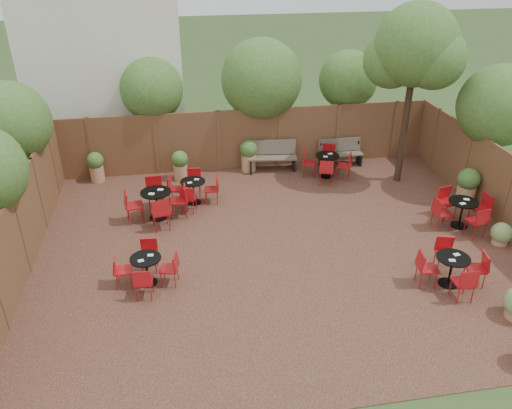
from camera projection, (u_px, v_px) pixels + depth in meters
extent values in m
plane|color=#354F23|center=(281.00, 247.00, 12.75)|extent=(80.00, 80.00, 0.00)
cube|color=#391E17|center=(281.00, 247.00, 12.75)|extent=(12.00, 10.00, 0.02)
cube|color=brown|center=(249.00, 139.00, 16.62)|extent=(12.00, 0.08, 2.00)
cube|color=brown|center=(20.00, 234.00, 11.39)|extent=(0.08, 10.00, 2.00)
cube|color=brown|center=(508.00, 193.00, 13.17)|extent=(0.08, 10.00, 2.00)
cube|color=silver|center=(103.00, 32.00, 17.13)|extent=(5.00, 4.00, 8.00)
sphere|color=#37611F|center=(9.00, 122.00, 13.12)|extent=(2.13, 2.13, 2.13)
sphere|color=#37611F|center=(152.00, 89.00, 16.02)|extent=(1.98, 1.98, 1.98)
sphere|color=#37611F|center=(261.00, 79.00, 16.37)|extent=(2.62, 2.62, 2.62)
sphere|color=#37611F|center=(348.00, 80.00, 17.08)|extent=(1.96, 1.96, 1.96)
sphere|color=#37611F|center=(499.00, 106.00, 14.20)|extent=(2.30, 2.30, 2.30)
cylinder|color=black|center=(407.00, 113.00, 15.10)|extent=(0.23, 0.23, 4.40)
sphere|color=#37611F|center=(416.00, 45.00, 14.16)|extent=(2.35, 2.35, 2.35)
sphere|color=#37611F|center=(392.00, 60.00, 14.66)|extent=(1.64, 1.64, 1.64)
sphere|color=#37611F|center=(435.00, 59.00, 14.02)|extent=(1.71, 1.71, 1.71)
cube|color=brown|center=(272.00, 158.00, 16.58)|extent=(1.64, 0.66, 0.05)
cube|color=brown|center=(271.00, 147.00, 16.63)|extent=(1.59, 0.31, 0.48)
cube|color=black|center=(251.00, 166.00, 16.59)|extent=(0.12, 0.48, 0.42)
cube|color=black|center=(294.00, 163.00, 16.80)|extent=(0.12, 0.48, 0.42)
cube|color=brown|center=(341.00, 154.00, 16.94)|extent=(1.45, 0.44, 0.05)
cube|color=brown|center=(340.00, 145.00, 16.99)|extent=(1.45, 0.12, 0.44)
cube|color=black|center=(321.00, 162.00, 16.95)|extent=(0.06, 0.44, 0.39)
cube|color=black|center=(359.00, 159.00, 17.15)|extent=(0.06, 0.44, 0.39)
cylinder|color=black|center=(459.00, 225.00, 13.63)|extent=(0.44, 0.44, 0.03)
cylinder|color=black|center=(461.00, 214.00, 13.46)|extent=(0.05, 0.05, 0.70)
cylinder|color=black|center=(464.00, 202.00, 13.29)|extent=(0.76, 0.76, 0.03)
cube|color=white|center=(467.00, 199.00, 13.36)|extent=(0.15, 0.12, 0.02)
cube|color=white|center=(463.00, 204.00, 13.16)|extent=(0.15, 0.12, 0.02)
cylinder|color=black|center=(448.00, 283.00, 11.39)|extent=(0.42, 0.42, 0.03)
cylinder|color=black|center=(451.00, 271.00, 11.22)|extent=(0.05, 0.05, 0.67)
cylinder|color=black|center=(453.00, 258.00, 11.06)|extent=(0.73, 0.73, 0.03)
cube|color=white|center=(457.00, 255.00, 11.13)|extent=(0.15, 0.12, 0.01)
cube|color=white|center=(452.00, 260.00, 10.93)|extent=(0.15, 0.12, 0.01)
cylinder|color=black|center=(326.00, 176.00, 16.38)|extent=(0.44, 0.44, 0.03)
cylinder|color=black|center=(327.00, 166.00, 16.21)|extent=(0.05, 0.05, 0.69)
cylinder|color=black|center=(327.00, 156.00, 16.04)|extent=(0.75, 0.75, 0.03)
cube|color=white|center=(330.00, 154.00, 16.12)|extent=(0.17, 0.15, 0.01)
cube|color=white|center=(325.00, 157.00, 15.91)|extent=(0.17, 0.15, 0.01)
cylinder|color=black|center=(194.00, 202.00, 14.79)|extent=(0.41, 0.41, 0.03)
cylinder|color=black|center=(194.00, 192.00, 14.63)|extent=(0.05, 0.05, 0.66)
cylinder|color=black|center=(193.00, 181.00, 14.47)|extent=(0.71, 0.71, 0.03)
cube|color=white|center=(197.00, 179.00, 14.54)|extent=(0.15, 0.12, 0.01)
cube|color=white|center=(190.00, 183.00, 14.35)|extent=(0.15, 0.12, 0.01)
cylinder|color=black|center=(148.00, 282.00, 11.42)|extent=(0.40, 0.40, 0.03)
cylinder|color=black|center=(147.00, 271.00, 11.27)|extent=(0.05, 0.05, 0.63)
cylinder|color=black|center=(145.00, 258.00, 11.12)|extent=(0.69, 0.69, 0.03)
cube|color=white|center=(150.00, 255.00, 11.19)|extent=(0.13, 0.10, 0.01)
cube|color=white|center=(141.00, 261.00, 11.00)|extent=(0.13, 0.10, 0.01)
cylinder|color=black|center=(158.00, 217.00, 14.01)|extent=(0.48, 0.48, 0.03)
cylinder|color=black|center=(157.00, 205.00, 13.83)|extent=(0.05, 0.05, 0.76)
cylinder|color=black|center=(156.00, 192.00, 13.64)|extent=(0.82, 0.82, 0.03)
cube|color=white|center=(160.00, 190.00, 13.73)|extent=(0.16, 0.13, 0.02)
cube|color=white|center=(151.00, 194.00, 13.50)|extent=(0.16, 0.13, 0.02)
cylinder|color=tan|center=(181.00, 172.00, 16.09)|extent=(0.43, 0.43, 0.50)
sphere|color=#37611F|center=(180.00, 159.00, 15.88)|extent=(0.52, 0.52, 0.52)
cylinder|color=tan|center=(249.00, 163.00, 16.68)|extent=(0.47, 0.47, 0.54)
sphere|color=#37611F|center=(249.00, 149.00, 16.45)|extent=(0.57, 0.57, 0.57)
cylinder|color=tan|center=(97.00, 174.00, 15.98)|extent=(0.44, 0.44, 0.50)
sphere|color=#37611F|center=(95.00, 160.00, 15.76)|extent=(0.53, 0.53, 0.53)
cylinder|color=tan|center=(465.00, 196.00, 14.54)|extent=(0.52, 0.52, 0.59)
sphere|color=#37611F|center=(469.00, 179.00, 14.28)|extent=(0.62, 0.62, 0.62)
cylinder|color=tan|center=(499.00, 240.00, 12.84)|extent=(0.39, 0.39, 0.18)
sphere|color=#6D914B|center=(501.00, 233.00, 12.73)|extent=(0.53, 0.53, 0.53)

